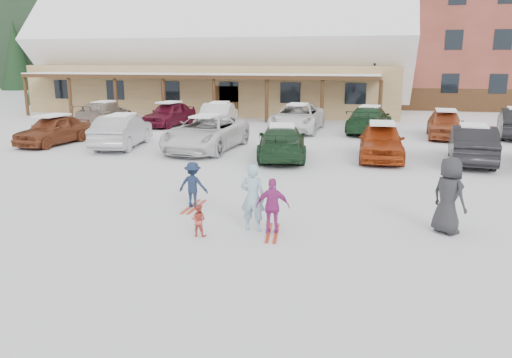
% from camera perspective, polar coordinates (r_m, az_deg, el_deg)
% --- Properties ---
extents(ground, '(160.00, 160.00, 0.00)m').
position_cam_1_polar(ground, '(12.40, -2.41, -5.48)').
color(ground, white).
rests_on(ground, ground).
extents(day_lodge, '(29.12, 12.50, 10.38)m').
position_cam_1_polar(day_lodge, '(41.09, -4.22, 13.35)').
color(day_lodge, tan).
rests_on(day_lodge, ground).
extents(alpine_hotel, '(31.48, 14.01, 21.48)m').
position_cam_1_polar(alpine_hotel, '(50.74, 27.02, 17.31)').
color(alpine_hotel, brown).
rests_on(alpine_hotel, ground).
extents(lamp_post, '(0.50, 0.25, 6.59)m').
position_cam_1_polar(lamp_post, '(36.26, 13.42, 12.63)').
color(lamp_post, black).
rests_on(lamp_post, ground).
extents(conifer_0, '(4.40, 4.40, 10.20)m').
position_cam_1_polar(conifer_0, '(50.58, -22.86, 14.37)').
color(conifer_0, black).
rests_on(conifer_0, ground).
extents(conifer_2, '(5.28, 5.28, 12.24)m').
position_cam_1_polar(conifer_2, '(62.83, -19.48, 15.33)').
color(conifer_2, black).
rests_on(conifer_2, ground).
extents(conifer_3, '(3.96, 3.96, 9.18)m').
position_cam_1_polar(conifer_3, '(55.38, 16.56, 14.10)').
color(conifer_3, black).
rests_on(conifer_3, ground).
extents(adult_skier, '(0.62, 0.42, 1.65)m').
position_cam_1_polar(adult_skier, '(11.90, -0.38, -2.12)').
color(adult_skier, '#89B0BF').
rests_on(adult_skier, ground).
extents(toddler_red, '(0.39, 0.31, 0.77)m').
position_cam_1_polar(toddler_red, '(11.74, -6.59, -4.69)').
color(toddler_red, '#BE4436').
rests_on(toddler_red, ground).
extents(child_navy, '(0.84, 0.49, 1.29)m').
position_cam_1_polar(child_navy, '(13.93, -7.21, -0.67)').
color(child_navy, '#15223C').
rests_on(child_navy, ground).
extents(skis_child_navy, '(0.22, 1.40, 0.03)m').
position_cam_1_polar(skis_child_navy, '(14.10, -7.14, -3.15)').
color(skis_child_navy, '#B43319').
rests_on(skis_child_navy, ground).
extents(child_magenta, '(0.83, 0.42, 1.35)m').
position_cam_1_polar(child_magenta, '(11.73, 1.93, -3.14)').
color(child_magenta, '#A32C80').
rests_on(child_magenta, ground).
extents(skis_child_magenta, '(0.37, 1.41, 0.03)m').
position_cam_1_polar(skis_child_magenta, '(11.93, 1.91, -6.17)').
color(skis_child_magenta, '#B43319').
rests_on(skis_child_magenta, ground).
extents(bystander_dark, '(1.03, 1.06, 1.84)m').
position_cam_1_polar(bystander_dark, '(12.56, 21.17, -1.77)').
color(bystander_dark, '#272729').
rests_on(bystander_dark, ground).
extents(parked_car_0, '(2.15, 4.34, 1.42)m').
position_cam_1_polar(parked_car_0, '(26.15, -22.16, 5.22)').
color(parked_car_0, brown).
rests_on(parked_car_0, ground).
extents(parked_car_1, '(2.33, 4.84, 1.53)m').
position_cam_1_polar(parked_car_1, '(24.28, -15.06, 5.32)').
color(parked_car_1, '#A3A2A7').
rests_on(parked_car_1, ground).
extents(parked_car_2, '(2.97, 5.80, 1.57)m').
position_cam_1_polar(parked_car_2, '(22.82, -5.70, 5.26)').
color(parked_car_2, silver).
rests_on(parked_car_2, ground).
extents(parked_car_3, '(2.70, 5.04, 1.39)m').
position_cam_1_polar(parked_car_3, '(20.74, 2.98, 4.23)').
color(parked_car_3, '#1A381F').
rests_on(parked_car_3, ground).
extents(parked_car_4, '(1.84, 4.44, 1.50)m').
position_cam_1_polar(parked_car_4, '(21.27, 14.13, 4.23)').
color(parked_car_4, '#A23811').
rests_on(parked_car_4, ground).
extents(parked_car_5, '(2.03, 4.71, 1.51)m').
position_cam_1_polar(parked_car_5, '(21.63, 23.46, 3.67)').
color(parked_car_5, black).
rests_on(parked_car_5, ground).
extents(parked_car_7, '(2.40, 5.12, 1.45)m').
position_cam_1_polar(parked_car_7, '(33.16, -16.95, 7.20)').
color(parked_car_7, gray).
rests_on(parked_car_7, ground).
extents(parked_car_8, '(2.39, 4.55, 1.48)m').
position_cam_1_polar(parked_car_8, '(31.56, -9.88, 7.32)').
color(parked_car_8, '#5B1025').
rests_on(parked_car_8, ground).
extents(parked_car_9, '(2.24, 4.88, 1.55)m').
position_cam_1_polar(parked_car_9, '(29.96, -4.18, 7.24)').
color(parked_car_9, silver).
rests_on(parked_car_9, ground).
extents(parked_car_10, '(2.76, 5.69, 1.56)m').
position_cam_1_polar(parked_car_10, '(28.82, 4.73, 6.99)').
color(parked_car_10, white).
rests_on(parked_car_10, ground).
extents(parked_car_11, '(2.71, 5.36, 1.49)m').
position_cam_1_polar(parked_car_11, '(28.79, 12.81, 6.63)').
color(parked_car_11, '#1A3D20').
rests_on(parked_car_11, ground).
extents(parked_car_12, '(1.99, 4.39, 1.46)m').
position_cam_1_polar(parked_car_12, '(28.14, 20.79, 5.90)').
color(parked_car_12, '#A84D28').
rests_on(parked_car_12, ground).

